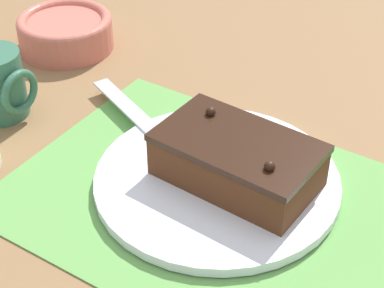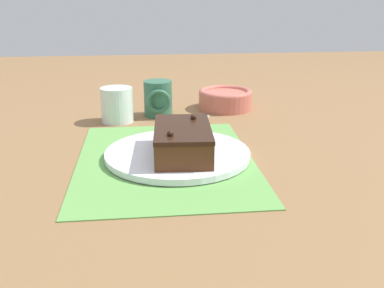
# 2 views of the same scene
# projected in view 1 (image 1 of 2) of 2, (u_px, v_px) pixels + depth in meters

# --- Properties ---
(ground_plane) EXTENTS (3.00, 3.00, 0.00)m
(ground_plane) POSITION_uv_depth(u_px,v_px,m) (212.00, 201.00, 0.73)
(ground_plane) COLOR olive
(placemat_woven) EXTENTS (0.46, 0.34, 0.00)m
(placemat_woven) POSITION_uv_depth(u_px,v_px,m) (213.00, 200.00, 0.73)
(placemat_woven) COLOR #609E4C
(placemat_woven) RESTS_ON ground_plane
(cake_plate) EXTENTS (0.29, 0.29, 0.01)m
(cake_plate) POSITION_uv_depth(u_px,v_px,m) (217.00, 180.00, 0.75)
(cake_plate) COLOR white
(cake_plate) RESTS_ON placemat_woven
(chocolate_cake) EXTENTS (0.19, 0.12, 0.07)m
(chocolate_cake) POSITION_uv_depth(u_px,v_px,m) (237.00, 160.00, 0.72)
(chocolate_cake) COLOR #512D19
(chocolate_cake) RESTS_ON cake_plate
(serving_knife) EXTENTS (0.24, 0.12, 0.01)m
(serving_knife) POSITION_uv_depth(u_px,v_px,m) (163.00, 138.00, 0.79)
(serving_knife) COLOR slate
(serving_knife) RESTS_ON cake_plate
(small_bowl) EXTENTS (0.15, 0.15, 0.05)m
(small_bowl) POSITION_uv_depth(u_px,v_px,m) (65.00, 31.00, 1.01)
(small_bowl) COLOR #C66656
(small_bowl) RESTS_ON ground_plane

